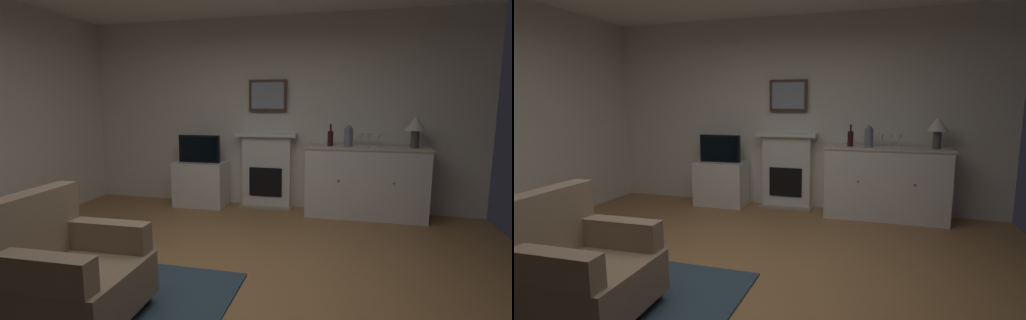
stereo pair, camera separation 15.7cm
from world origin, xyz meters
TOP-DOWN VIEW (x-y plane):
  - ground_plane at (0.00, 0.00)m, footprint 5.80×5.59m
  - wall_rear at (0.00, 2.77)m, footprint 5.80×0.06m
  - area_rug at (-0.73, -0.42)m, footprint 1.91×1.68m
  - fireplace_unit at (-0.06, 2.64)m, footprint 0.87×0.30m
  - framed_picture at (-0.06, 2.68)m, footprint 0.55×0.04m
  - sideboard_cabinet at (1.31, 2.46)m, footprint 1.58×0.49m
  - table_lamp at (1.90, 2.46)m, footprint 0.26×0.26m
  - wine_bottle at (0.85, 2.41)m, footprint 0.08×0.08m
  - wine_glass_left at (1.23, 2.41)m, footprint 0.07×0.07m
  - wine_glass_center at (1.34, 2.49)m, footprint 0.07×0.07m
  - wine_glass_right at (1.45, 2.42)m, footprint 0.07×0.07m
  - vase_decorative at (1.08, 2.41)m, footprint 0.11×0.11m
  - tv_cabinet at (-1.04, 2.48)m, footprint 0.75×0.42m
  - tv_set at (-1.04, 2.45)m, footprint 0.62×0.07m
  - potted_plant_fern at (-2.16, 0.14)m, footprint 0.30×0.30m
  - armchair at (-0.77, -0.57)m, footprint 0.83×0.80m

SIDE VIEW (x-z plane):
  - ground_plane at x=0.00m, z-range -0.10..0.00m
  - area_rug at x=-0.73m, z-range 0.00..0.02m
  - potted_plant_fern at x=-2.16m, z-range 0.04..0.47m
  - tv_cabinet at x=-1.04m, z-range 0.00..0.66m
  - armchair at x=-0.77m, z-range -0.08..0.84m
  - sideboard_cabinet at x=1.31m, z-range 0.00..0.96m
  - fireplace_unit at x=-0.06m, z-range 0.00..1.10m
  - tv_set at x=-1.04m, z-range 0.66..1.06m
  - wine_bottle at x=0.85m, z-range 0.92..1.21m
  - wine_glass_left at x=1.23m, z-range 1.00..1.16m
  - wine_glass_center at x=1.34m, z-range 1.00..1.16m
  - wine_glass_right at x=1.45m, z-range 1.00..1.16m
  - vase_decorative at x=1.08m, z-range 0.96..1.24m
  - table_lamp at x=1.90m, z-range 1.04..1.44m
  - wall_rear at x=0.00m, z-range 0.00..2.74m
  - framed_picture at x=-0.06m, z-range 1.40..1.85m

